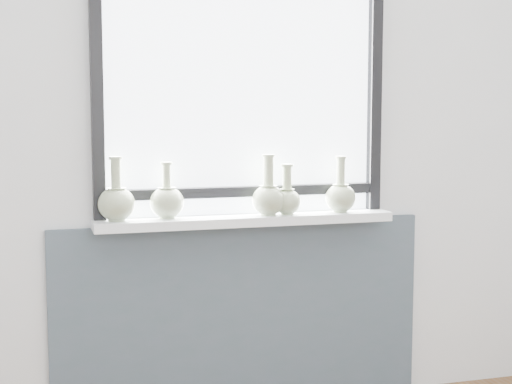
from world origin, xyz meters
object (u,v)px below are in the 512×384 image
object	(u,v)px
windowsill	(246,220)
vase_b	(167,201)
vase_c	(268,197)
vase_a	(116,201)
vase_d	(287,199)
vase_e	(341,195)

from	to	relation	value
windowsill	vase_b	distance (m)	0.36
vase_c	windowsill	bearing A→B (deg)	165.42
windowsill	vase_c	world-z (taller)	vase_c
vase_a	windowsill	bearing A→B (deg)	1.17
vase_a	vase_d	distance (m)	0.74
vase_c	vase_a	bearing A→B (deg)	178.82
vase_c	vase_e	world-z (taller)	vase_c
vase_e	vase_c	bearing A→B (deg)	-178.59
vase_b	vase_c	xyz separation A→B (m)	(0.44, -0.03, 0.01)
vase_b	vase_c	distance (m)	0.44
vase_b	vase_e	size ratio (longest dim) A/B	0.95
vase_a	vase_b	distance (m)	0.22
windowsill	vase_a	world-z (taller)	vase_a
windowsill	vase_a	size ratio (longest dim) A/B	4.91
windowsill	vase_a	xyz separation A→B (m)	(-0.56, -0.01, 0.10)
vase_c	vase_d	xyz separation A→B (m)	(0.09, 0.00, -0.01)
vase_a	vase_c	distance (m)	0.66
windowsill	vase_b	size ratio (longest dim) A/B	5.49
vase_a	vase_c	bearing A→B (deg)	-1.18
vase_d	vase_e	xyz separation A→B (m)	(0.26, 0.01, 0.01)
vase_a	vase_e	world-z (taller)	vase_a
windowsill	vase_e	size ratio (longest dim) A/B	5.23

